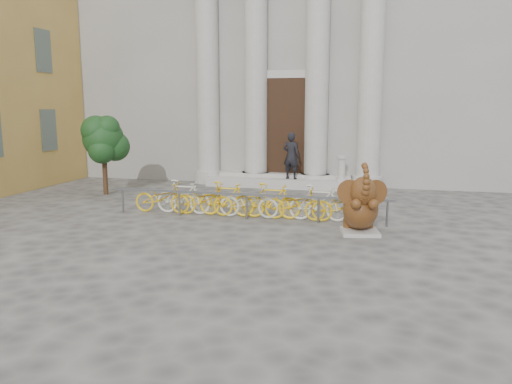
% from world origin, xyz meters
% --- Properties ---
extents(ground, '(80.00, 80.00, 0.00)m').
position_xyz_m(ground, '(0.00, 0.00, 0.00)').
color(ground, '#474442').
rests_on(ground, ground).
extents(classical_building, '(22.00, 10.70, 12.00)m').
position_xyz_m(classical_building, '(0.00, 14.93, 5.98)').
color(classical_building, gray).
rests_on(classical_building, ground).
extents(entrance_steps, '(6.00, 1.20, 0.36)m').
position_xyz_m(entrance_steps, '(0.00, 9.40, 0.18)').
color(entrance_steps, '#A8A59E').
rests_on(entrance_steps, ground).
extents(elephant_statue, '(1.18, 1.40, 1.80)m').
position_xyz_m(elephant_statue, '(3.22, 2.62, 0.65)').
color(elephant_statue, '#A8A59E').
rests_on(elephant_statue, ground).
extents(bike_rack, '(8.00, 0.53, 1.00)m').
position_xyz_m(bike_rack, '(0.07, 3.81, 0.50)').
color(bike_rack, slate).
rests_on(bike_rack, ground).
extents(tree, '(1.62, 1.47, 2.81)m').
position_xyz_m(tree, '(-5.82, 6.19, 1.96)').
color(tree, '#332114').
rests_on(tree, ground).
extents(pedestrian, '(0.73, 0.55, 1.79)m').
position_xyz_m(pedestrian, '(0.35, 9.16, 1.25)').
color(pedestrian, black).
rests_on(pedestrian, entrance_steps).
extents(balustrade_post, '(0.39, 0.39, 0.94)m').
position_xyz_m(balustrade_post, '(2.27, 9.10, 0.80)').
color(balustrade_post, '#A8A59E').
rests_on(balustrade_post, entrance_steps).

